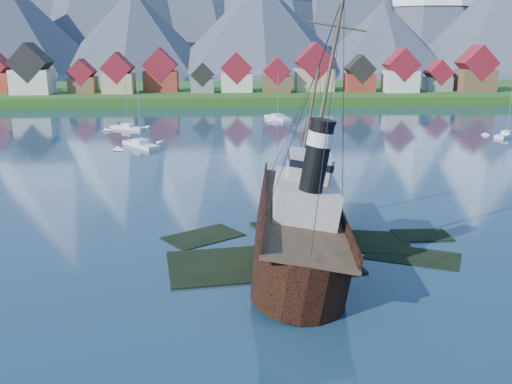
{
  "coord_description": "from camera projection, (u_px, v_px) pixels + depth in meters",
  "views": [
    {
      "loc": [
        -6.5,
        -53.14,
        20.78
      ],
      "look_at": [
        -3.22,
        6.0,
        5.0
      ],
      "focal_mm": 40.0,
      "sensor_mm": 36.0,
      "label": 1
    }
  ],
  "objects": [
    {
      "name": "sailboat_c",
      "position": [
        128.0,
        128.0,
        137.48
      ],
      "size": [
        9.19,
        6.63,
        11.95
      ],
      "rotation": [
        0.0,
        0.0,
        1.05
      ],
      "color": "silver",
      "rests_on": "ground"
    },
    {
      "name": "shoal",
      "position": [
        306.0,
        250.0,
        59.23
      ],
      "size": [
        31.71,
        21.24,
        1.14
      ],
      "color": "black",
      "rests_on": "ground"
    },
    {
      "name": "sailboat_e",
      "position": [
        278.0,
        119.0,
        154.66
      ],
      "size": [
        6.7,
        10.83,
        12.36
      ],
      "rotation": [
        0.0,
        0.0,
        0.41
      ],
      "color": "silver",
      "rests_on": "ground"
    },
    {
      "name": "shore_bank",
      "position": [
        241.0,
        96.0,
        220.99
      ],
      "size": [
        600.0,
        80.0,
        3.2
      ],
      "primitive_type": "cube",
      "color": "#204F16",
      "rests_on": "ground"
    },
    {
      "name": "tugboat_wreck",
      "position": [
        291.0,
        219.0,
        57.69
      ],
      "size": [
        7.72,
        33.25,
        26.35
      ],
      "rotation": [
        0.0,
        0.16,
        -0.08
      ],
      "color": "black",
      "rests_on": "ground"
    },
    {
      "name": "sailboat_a",
      "position": [
        141.0,
        146.0,
        114.86
      ],
      "size": [
        8.56,
        10.0,
        12.92
      ],
      "rotation": [
        0.0,
        0.0,
        0.66
      ],
      "color": "silver",
      "rests_on": "ground"
    },
    {
      "name": "seawall",
      "position": [
        244.0,
        107.0,
        184.32
      ],
      "size": [
        600.0,
        2.5,
        2.0
      ],
      "primitive_type": "cube",
      "color": "#3F3D38",
      "rests_on": "ground"
    },
    {
      "name": "sailboat_d",
      "position": [
        507.0,
        136.0,
        126.95
      ],
      "size": [
        7.81,
        7.05,
        11.51
      ],
      "rotation": [
        0.0,
        0.0,
        -0.87
      ],
      "color": "silver",
      "rests_on": "ground"
    },
    {
      "name": "town",
      "position": [
        148.0,
        75.0,
        199.71
      ],
      "size": [
        250.96,
        16.69,
        17.3
      ],
      "color": "maroon",
      "rests_on": "ground"
    },
    {
      "name": "ground",
      "position": [
        291.0,
        255.0,
        56.97
      ],
      "size": [
        1400.0,
        1400.0,
        0.0
      ],
      "primitive_type": "plane",
      "color": "#172F41",
      "rests_on": "ground"
    }
  ]
}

